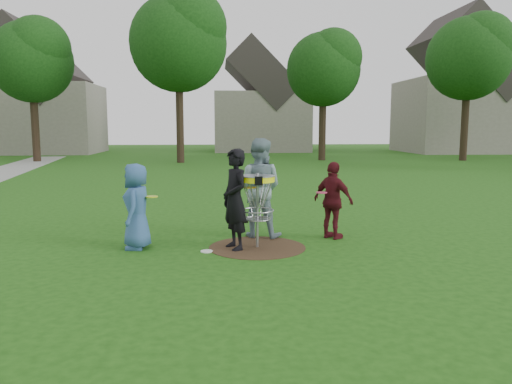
{
  "coord_description": "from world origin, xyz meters",
  "views": [
    {
      "loc": [
        -0.7,
        -9.02,
        2.25
      ],
      "look_at": [
        0.0,
        0.3,
        1.0
      ],
      "focal_mm": 35.0,
      "sensor_mm": 36.0,
      "label": 1
    }
  ],
  "objects": [
    {
      "name": "house_row",
      "position": [
        4.78,
        33.07,
        4.14
      ],
      "size": [
        44.5,
        10.65,
        11.62
      ],
      "color": "gray",
      "rests_on": "ground"
    },
    {
      "name": "ground",
      "position": [
        0.0,
        0.0,
        0.0
      ],
      "size": [
        100.0,
        100.0,
        0.0
      ],
      "primitive_type": "plane",
      "color": "#19470F",
      "rests_on": "ground"
    },
    {
      "name": "player_grey",
      "position": [
        0.1,
        0.94,
        1.0
      ],
      "size": [
        1.17,
        1.04,
        2.0
      ],
      "primitive_type": "imported",
      "rotation": [
        0.0,
        0.0,
        2.8
      ],
      "color": "gray",
      "rests_on": "ground"
    },
    {
      "name": "held_discs",
      "position": [
        -0.17,
        0.31,
        1.07
      ],
      "size": [
        3.45,
        0.9,
        0.3
      ],
      "color": "#D2E319",
      "rests_on": "ground"
    },
    {
      "name": "disc_golf_basket",
      "position": [
        0.0,
        -0.0,
        1.02
      ],
      "size": [
        0.66,
        0.67,
        1.38
      ],
      "color": "#9EA0A5",
      "rests_on": "ground"
    },
    {
      "name": "dirt_patch",
      "position": [
        0.0,
        0.0,
        0.0
      ],
      "size": [
        1.8,
        1.8,
        0.01
      ],
      "primitive_type": "cylinder",
      "color": "#47331E",
      "rests_on": "ground"
    },
    {
      "name": "player_maroon",
      "position": [
        1.57,
        0.63,
        0.77
      ],
      "size": [
        0.88,
        0.93,
        1.54
      ],
      "primitive_type": "imported",
      "rotation": [
        0.0,
        0.0,
        2.29
      ],
      "color": "#53131A",
      "rests_on": "ground"
    },
    {
      "name": "disc_on_grass",
      "position": [
        -0.93,
        -0.26,
        0.01
      ],
      "size": [
        0.22,
        0.22,
        0.02
      ],
      "primitive_type": "cylinder",
      "color": "white",
      "rests_on": "ground"
    },
    {
      "name": "player_blue",
      "position": [
        -2.2,
        0.1,
        0.78
      ],
      "size": [
        0.53,
        0.79,
        1.57
      ],
      "primitive_type": "imported",
      "rotation": [
        0.0,
        0.0,
        -1.61
      ],
      "color": "#33588C",
      "rests_on": "ground"
    },
    {
      "name": "tree_row",
      "position": [
        0.44,
        20.67,
        6.21
      ],
      "size": [
        51.2,
        17.42,
        9.9
      ],
      "color": "#38281C",
      "rests_on": "ground"
    },
    {
      "name": "player_black",
      "position": [
        -0.41,
        -0.08,
        0.92
      ],
      "size": [
        0.67,
        0.79,
        1.84
      ],
      "primitive_type": "imported",
      "rotation": [
        0.0,
        0.0,
        -1.16
      ],
      "color": "black",
      "rests_on": "ground"
    }
  ]
}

